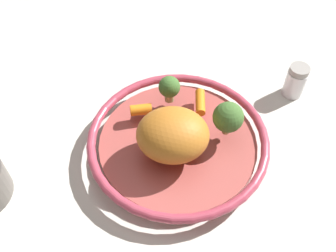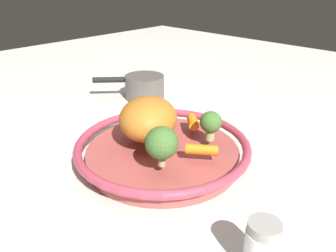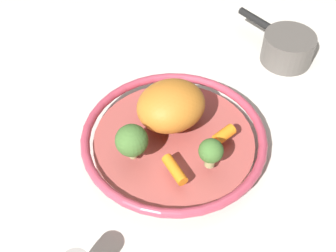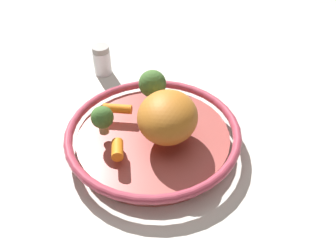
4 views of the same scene
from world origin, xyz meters
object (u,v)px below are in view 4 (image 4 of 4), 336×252
at_px(baby_carrot_back, 118,150).
at_px(salt_shaker, 102,60).
at_px(broccoli_floret_mid, 102,118).
at_px(baby_carrot_left, 117,109).
at_px(serving_bowl, 153,137).
at_px(roast_chicken_piece, 168,117).
at_px(broccoli_floret_edge, 152,84).

bearing_deg(baby_carrot_back, salt_shaker, 145.05).
xyz_separation_m(broccoli_floret_mid, salt_shaker, (-0.21, 0.17, -0.04)).
xyz_separation_m(baby_carrot_left, salt_shaker, (-0.19, 0.11, -0.02)).
relative_size(serving_bowl, roast_chicken_piece, 2.68).
distance_m(roast_chicken_piece, baby_carrot_back, 0.11).
bearing_deg(roast_chicken_piece, broccoli_floret_mid, -139.26).
distance_m(serving_bowl, broccoli_floret_mid, 0.11).
xyz_separation_m(roast_chicken_piece, broccoli_floret_edge, (-0.09, 0.05, 0.00)).
bearing_deg(salt_shaker, roast_chicken_piece, -17.19).
distance_m(serving_bowl, roast_chicken_piece, 0.07).
distance_m(baby_carrot_left, baby_carrot_back, 0.12).
height_order(baby_carrot_left, baby_carrot_back, baby_carrot_back).
relative_size(roast_chicken_piece, broccoli_floret_mid, 2.19).
relative_size(roast_chicken_piece, baby_carrot_left, 2.21).
height_order(broccoli_floret_mid, salt_shaker, broccoli_floret_mid).
distance_m(serving_bowl, baby_carrot_back, 0.09).
distance_m(baby_carrot_back, salt_shaker, 0.33).
bearing_deg(roast_chicken_piece, serving_bowl, -162.25).
bearing_deg(baby_carrot_back, broccoli_floret_mid, 161.49).
relative_size(serving_bowl, broccoli_floret_mid, 5.88).
height_order(baby_carrot_left, broccoli_floret_mid, broccoli_floret_mid).
relative_size(baby_carrot_left, baby_carrot_back, 1.41).
bearing_deg(baby_carrot_left, salt_shaker, 148.46).
relative_size(serving_bowl, salt_shaker, 4.56).
height_order(broccoli_floret_edge, salt_shaker, broccoli_floret_edge).
bearing_deg(baby_carrot_left, serving_bowl, 7.82).
relative_size(broccoli_floret_mid, salt_shaker, 0.78).
xyz_separation_m(baby_carrot_left, broccoli_floret_mid, (0.03, -0.06, 0.02)).
xyz_separation_m(serving_bowl, salt_shaker, (-0.27, 0.10, 0.01)).
relative_size(roast_chicken_piece, broccoli_floret_edge, 1.80).
relative_size(baby_carrot_back, broccoli_floret_edge, 0.58).
distance_m(serving_bowl, salt_shaker, 0.29).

